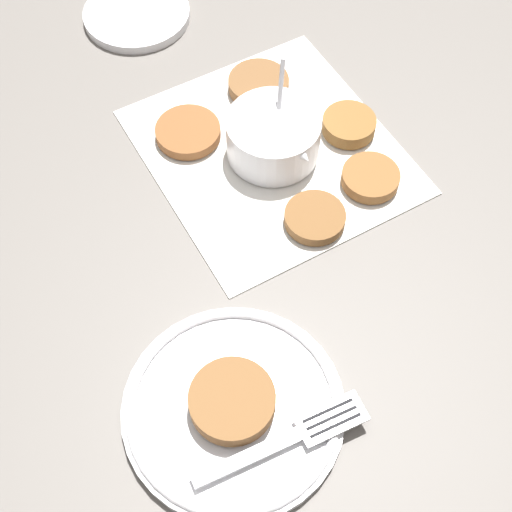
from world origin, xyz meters
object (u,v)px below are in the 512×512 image
Objects in this scene: serving_plate at (234,408)px; extra_saucer at (137,14)px; sauce_bowl at (277,136)px; fritter_on_plate at (232,401)px; fork at (299,434)px.

serving_plate is 1.47× the size of extra_saucer.
sauce_bowl is 0.30m from fritter_on_plate.
extra_saucer is at bearing -178.05° from sauce_bowl.
fritter_on_plate is 0.47× the size of fork.
fork is at bearing 28.56° from fritter_on_plate.
serving_plate is at bearing -22.05° from extra_saucer.
fork is at bearing 28.64° from serving_plate.
sauce_bowl is 0.56× the size of serving_plate.
extra_saucer is (-0.55, 0.17, -0.01)m from fork.
fork is (0.05, 0.03, -0.01)m from fritter_on_plate.
fritter_on_plate is 0.53m from extra_saucer.
sauce_bowl is 1.46× the size of fritter_on_plate.
fork is 1.19× the size of extra_saucer.
sauce_bowl reaches higher than fork.
sauce_bowl reaches higher than extra_saucer.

